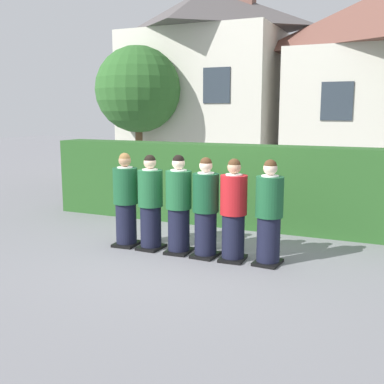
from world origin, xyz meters
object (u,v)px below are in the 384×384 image
(student_in_red_blazer, at_px, (233,213))
(student_front_row_5, at_px, (269,215))
(student_front_row_2, at_px, (179,207))
(student_front_row_0, at_px, (126,202))
(student_front_row_3, at_px, (206,210))
(student_front_row_1, at_px, (151,205))

(student_in_red_blazer, xyz_separation_m, student_front_row_5, (0.56, 0.04, 0.00))
(student_front_row_2, relative_size, student_front_row_5, 1.01)
(student_front_row_0, bearing_deg, student_front_row_3, -1.29)
(student_front_row_1, relative_size, student_front_row_5, 1.00)
(student_in_red_blazer, distance_m, student_front_row_5, 0.56)
(student_front_row_0, height_order, student_front_row_2, student_front_row_2)
(student_front_row_0, distance_m, student_front_row_5, 2.57)
(student_front_row_5, bearing_deg, student_front_row_3, -177.76)
(student_front_row_1, relative_size, student_front_row_3, 1.00)
(student_in_red_blazer, relative_size, student_front_row_5, 1.00)
(student_front_row_0, relative_size, student_in_red_blazer, 1.01)
(student_front_row_1, distance_m, student_front_row_3, 1.03)
(student_front_row_0, height_order, student_front_row_1, student_front_row_0)
(student_front_row_0, bearing_deg, student_in_red_blazer, -0.87)
(student_front_row_0, xyz_separation_m, student_front_row_3, (1.53, -0.03, -0.01))
(student_front_row_3, bearing_deg, student_front_row_1, 178.31)
(student_front_row_0, relative_size, student_front_row_2, 1.00)
(student_front_row_3, relative_size, student_in_red_blazer, 1.00)
(student_front_row_1, height_order, student_front_row_2, student_front_row_2)
(student_front_row_1, distance_m, student_in_red_blazer, 1.51)
(student_in_red_blazer, bearing_deg, student_front_row_2, 179.13)
(student_front_row_0, xyz_separation_m, student_front_row_5, (2.57, 0.01, -0.00))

